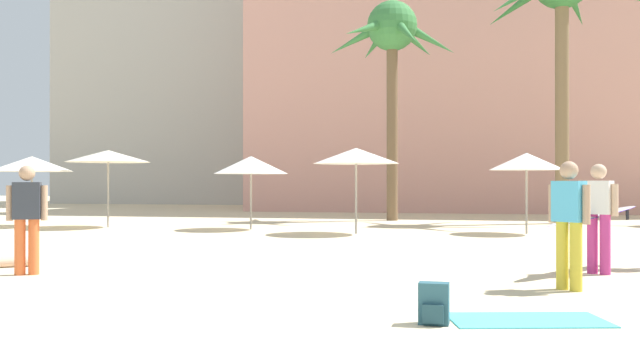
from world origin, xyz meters
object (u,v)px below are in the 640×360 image
cafe_umbrella_2 (526,161)px  person_near_right (27,215)px  person_far_right (569,219)px  cafe_umbrella_1 (108,156)px  cafe_umbrella_3 (251,165)px  palm_tree_far_left (392,41)px  cafe_umbrella_0 (356,156)px  person_mid_right (597,214)px  cafe_umbrella_6 (32,164)px  palm_tree_center (562,0)px  backpack (434,304)px  beach_towel (527,320)px

cafe_umbrella_2 → person_near_right: 13.38m
cafe_umbrella_2 → person_far_right: bearing=-91.8°
person_far_right → person_near_right: 7.97m
cafe_umbrella_1 → cafe_umbrella_3: (4.75, -0.01, -0.31)m
palm_tree_far_left → cafe_umbrella_0: palm_tree_far_left is taller
person_mid_right → cafe_umbrella_6: bearing=-85.2°
cafe_umbrella_2 → palm_tree_center: bearing=72.7°
person_near_right → palm_tree_center: bearing=121.7°
backpack → person_far_right: person_far_right is taller
person_mid_right → person_near_right: size_ratio=1.60×
beach_towel → person_far_right: person_far_right is taller
cafe_umbrella_0 → person_mid_right: bearing=-56.0°
person_mid_right → person_far_right: (-0.69, -1.91, 0.01)m
backpack → cafe_umbrella_6: bearing=-131.4°
palm_tree_far_left → cafe_umbrella_0: size_ratio=3.46×
palm_tree_far_left → cafe_umbrella_2: 8.80m
cafe_umbrella_2 → person_mid_right: size_ratio=0.83×
palm_tree_far_left → backpack: 20.15m
palm_tree_center → cafe_umbrella_3: bearing=-152.0°
palm_tree_center → cafe_umbrella_6: size_ratio=3.71×
palm_tree_center → person_mid_right: (-1.28, -13.68, -6.88)m
palm_tree_center → person_far_right: size_ratio=5.59×
cafe_umbrella_2 → person_mid_right: cafe_umbrella_2 is taller
backpack → person_near_right: size_ratio=0.25×
beach_towel → palm_tree_far_left: bearing=100.2°
palm_tree_center → cafe_umbrella_6: 18.78m
beach_towel → person_far_right: bearing=72.0°
palm_tree_center → person_near_right: size_ratio=5.64×
person_near_right → person_far_right: bearing=64.8°
palm_tree_far_left → backpack: size_ratio=19.68×
palm_tree_center → person_far_right: (-1.96, -15.59, -6.86)m
cafe_umbrella_0 → cafe_umbrella_6: size_ratio=0.93×
cafe_umbrella_6 → palm_tree_far_left: bearing=28.4°
beach_towel → person_far_right: 2.49m
palm_tree_center → cafe_umbrella_2: (-1.64, -5.27, -5.79)m
cafe_umbrella_2 → cafe_umbrella_6: bearing=180.0°
cafe_umbrella_1 → person_far_right: bearing=-40.0°
person_far_right → cafe_umbrella_3: bearing=76.6°
cafe_umbrella_6 → person_far_right: 18.33m
cafe_umbrella_2 → beach_towel: bearing=-94.7°
cafe_umbrella_2 → person_far_right: 10.38m
cafe_umbrella_1 → cafe_umbrella_6: bearing=-177.4°
cafe_umbrella_3 → beach_towel: cafe_umbrella_3 is taller
palm_tree_center → person_mid_right: 15.36m
beach_towel → person_near_right: 7.60m
cafe_umbrella_6 → cafe_umbrella_2: bearing=-0.0°
cafe_umbrella_1 → backpack: size_ratio=6.28×
palm_tree_far_left → person_far_right: size_ratio=4.84×
cafe_umbrella_0 → cafe_umbrella_6: (-10.79, 0.99, -0.14)m
cafe_umbrella_1 → cafe_umbrella_6: (-2.64, -0.12, -0.23)m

